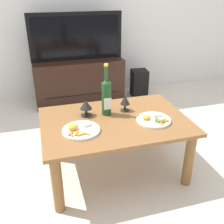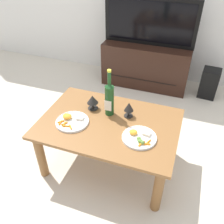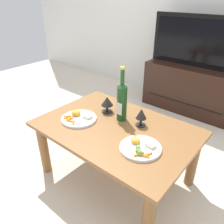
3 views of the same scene
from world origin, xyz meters
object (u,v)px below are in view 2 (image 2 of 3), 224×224
(goblet_left, at_px, (93,100))
(wine_bottle, at_px, (109,98))
(goblet_right, at_px, (129,107))
(tv_stand, at_px, (146,65))
(dinner_plate_left, at_px, (72,121))
(tv_screen, at_px, (150,22))
(dinner_plate_right, at_px, (139,137))
(floor_speaker, at_px, (209,83))
(dining_table, at_px, (109,130))

(goblet_left, bearing_deg, wine_bottle, -6.89)
(wine_bottle, distance_m, goblet_right, 0.17)
(tv_stand, xyz_separation_m, dinner_plate_left, (-0.24, -1.53, 0.20))
(tv_stand, height_order, dinner_plate_left, tv_stand)
(tv_screen, bearing_deg, dinner_plate_right, -79.15)
(goblet_left, distance_m, dinner_plate_left, 0.24)
(dinner_plate_left, bearing_deg, floor_speaker, 55.66)
(dining_table, distance_m, dinner_plate_left, 0.30)
(tv_screen, relative_size, dinner_plate_left, 4.18)
(dinner_plate_left, relative_size, dinner_plate_right, 1.03)
(dinner_plate_right, bearing_deg, floor_speaker, 71.94)
(wine_bottle, bearing_deg, tv_screen, 89.89)
(dinner_plate_left, bearing_deg, dining_table, 19.30)
(wine_bottle, xyz_separation_m, dinner_plate_right, (0.30, -0.20, -0.14))
(tv_screen, relative_size, wine_bottle, 2.75)
(tv_stand, relative_size, floor_speaker, 3.04)
(tv_stand, xyz_separation_m, wine_bottle, (-0.00, -1.33, 0.34))
(dining_table, relative_size, dinner_plate_right, 4.27)
(wine_bottle, xyz_separation_m, goblet_left, (-0.15, 0.02, -0.07))
(floor_speaker, xyz_separation_m, wine_bottle, (-0.78, -1.29, 0.43))
(dining_table, relative_size, goblet_right, 8.26)
(tv_stand, height_order, dinner_plate_right, tv_stand)
(goblet_right, distance_m, dinner_plate_right, 0.27)
(wine_bottle, height_order, goblet_right, wine_bottle)
(goblet_left, relative_size, dinner_plate_right, 0.50)
(dinner_plate_right, bearing_deg, goblet_right, 123.23)
(dining_table, relative_size, floor_speaker, 3.04)
(floor_speaker, distance_m, dinner_plate_right, 1.60)
(wine_bottle, xyz_separation_m, dinner_plate_left, (-0.23, -0.20, -0.14))
(dining_table, xyz_separation_m, tv_stand, (-0.03, 1.44, -0.10))
(floor_speaker, distance_m, wine_bottle, 1.57)
(tv_stand, relative_size, wine_bottle, 2.72)
(goblet_left, height_order, goblet_right, goblet_right)
(dinner_plate_left, bearing_deg, wine_bottle, 40.50)
(dining_table, height_order, wine_bottle, wine_bottle)
(dinner_plate_left, bearing_deg, goblet_left, 69.49)
(wine_bottle, bearing_deg, dining_table, -72.11)
(goblet_left, height_order, dinner_plate_right, goblet_left)
(floor_speaker, height_order, wine_bottle, wine_bottle)
(goblet_right, bearing_deg, wine_bottle, -173.11)
(tv_stand, bearing_deg, dinner_plate_left, -98.76)
(dining_table, xyz_separation_m, dinner_plate_right, (0.26, -0.10, 0.09))
(goblet_right, bearing_deg, tv_stand, 96.48)
(dining_table, bearing_deg, tv_screen, 91.25)
(dinner_plate_right, bearing_deg, tv_stand, 100.84)
(floor_speaker, relative_size, goblet_right, 2.71)
(wine_bottle, xyz_separation_m, goblet_right, (0.15, 0.02, -0.07))
(dinner_plate_left, distance_m, dinner_plate_right, 0.53)
(dining_table, height_order, goblet_right, goblet_right)
(wine_bottle, distance_m, dinner_plate_left, 0.34)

